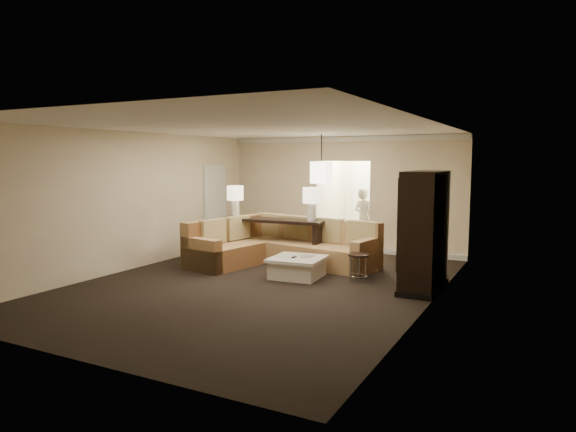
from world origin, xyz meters
The scene contains 19 objects.
ground centered at (0.00, 0.00, 0.00)m, with size 8.00×8.00×0.00m, color black.
wall_back centered at (0.00, 4.00, 1.40)m, with size 6.00×0.04×2.80m, color beige.
wall_front centered at (0.00, -4.00, 1.40)m, with size 6.00×0.04×2.80m, color beige.
wall_left centered at (-3.00, 0.00, 1.40)m, with size 0.04×8.00×2.80m, color beige.
wall_right centered at (3.00, 0.00, 1.40)m, with size 0.04×8.00×2.80m, color beige.
ceiling centered at (0.00, 0.00, 2.80)m, with size 6.00×8.00×0.02m, color white.
crown_molding centered at (0.00, 3.95, 2.73)m, with size 6.00×0.10×0.12m, color silver.
baseboard centered at (0.00, 3.95, 0.06)m, with size 6.00×0.10×0.12m, color silver.
side_door centered at (-2.97, 2.80, 1.05)m, with size 0.05×0.90×2.10m, color silver.
foyer centered at (0.00, 5.34, 1.30)m, with size 1.44×2.02×2.80m.
sectional_sofa centered at (-0.54, 1.73, 0.39)m, with size 3.68×2.76×0.99m.
coffee_table centered at (0.36, 0.79, 0.20)m, with size 1.04×1.04×0.41m.
console_table centered at (-0.87, 2.00, 0.56)m, with size 2.44×0.68×0.93m.
armoire centered at (2.69, 0.94, 0.98)m, with size 0.61×1.42×2.04m.
drink_table centered at (1.49, 1.07, 0.36)m, with size 0.40×0.40×0.50m.
table_lamp_left centered at (-1.80, 1.95, 1.41)m, with size 0.37×0.37×0.71m.
table_lamp_right centered at (0.06, 2.05, 1.41)m, with size 0.37×0.37×0.71m.
pendant_light centered at (0.00, 2.70, 1.95)m, with size 0.38×0.38×1.09m.
person centered at (0.45, 4.30, 0.85)m, with size 0.61×0.41×1.70m, color beige.
Camera 1 is at (4.62, -7.82, 2.23)m, focal length 32.00 mm.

